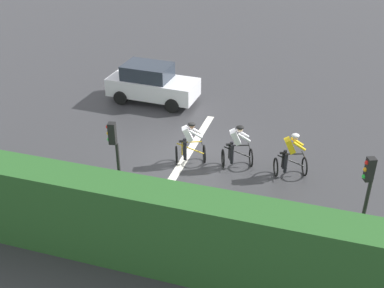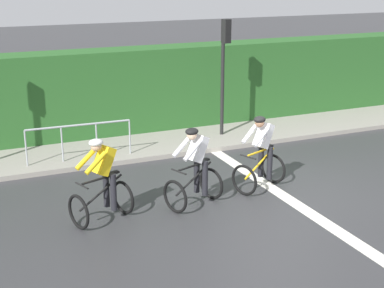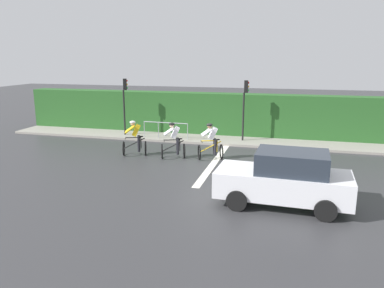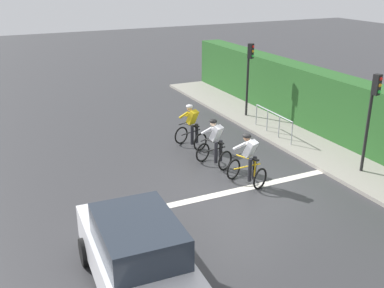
{
  "view_description": "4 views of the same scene",
  "coord_description": "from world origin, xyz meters",
  "px_view_note": "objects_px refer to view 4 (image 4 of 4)",
  "views": [
    {
      "loc": [
        14.78,
        4.77,
        9.38
      ],
      "look_at": [
        0.77,
        0.42,
        1.02
      ],
      "focal_mm": 44.95,
      "sensor_mm": 36.0,
      "label": 1
    },
    {
      "loc": [
        -9.63,
        6.24,
        4.66
      ],
      "look_at": [
        0.36,
        1.86,
        1.25
      ],
      "focal_mm": 52.75,
      "sensor_mm": 36.0,
      "label": 2
    },
    {
      "loc": [
        -15.74,
        -3.14,
        4.58
      ],
      "look_at": [
        -0.81,
        0.78,
        0.95
      ],
      "focal_mm": 35.06,
      "sensor_mm": 36.0,
      "label": 3
    },
    {
      "loc": [
        -6.63,
        -10.64,
        6.28
      ],
      "look_at": [
        -0.85,
        1.58,
        1.07
      ],
      "focal_mm": 42.44,
      "sensor_mm": 36.0,
      "label": 4
    }
  ],
  "objects_px": {
    "cyclist_lead": "(191,127)",
    "cyclist_second": "(215,144)",
    "pedestrian_railing_kerbside": "(273,119)",
    "car_white": "(137,254)",
    "cyclist_mid": "(248,161)",
    "traffic_light_near_crossing": "(372,109)",
    "traffic_light_far_junction": "(249,69)"
  },
  "relations": [
    {
      "from": "cyclist_lead",
      "to": "cyclist_second",
      "type": "xyz_separation_m",
      "value": [
        -0.03,
        -1.91,
        0.0
      ]
    },
    {
      "from": "pedestrian_railing_kerbside",
      "to": "cyclist_second",
      "type": "bearing_deg",
      "value": -155.61
    },
    {
      "from": "cyclist_lead",
      "to": "car_white",
      "type": "xyz_separation_m",
      "value": [
        -4.49,
        -6.91,
        0.08
      ]
    },
    {
      "from": "cyclist_second",
      "to": "car_white",
      "type": "height_order",
      "value": "car_white"
    },
    {
      "from": "cyclist_second",
      "to": "cyclist_lead",
      "type": "bearing_deg",
      "value": 89.15
    },
    {
      "from": "cyclist_lead",
      "to": "cyclist_second",
      "type": "bearing_deg",
      "value": -90.85
    },
    {
      "from": "car_white",
      "to": "pedestrian_railing_kerbside",
      "type": "height_order",
      "value": "car_white"
    },
    {
      "from": "car_white",
      "to": "pedestrian_railing_kerbside",
      "type": "bearing_deg",
      "value": 39.65
    },
    {
      "from": "cyclist_lead",
      "to": "cyclist_mid",
      "type": "relative_size",
      "value": 1.0
    },
    {
      "from": "cyclist_second",
      "to": "cyclist_mid",
      "type": "bearing_deg",
      "value": -81.13
    },
    {
      "from": "cyclist_mid",
      "to": "pedestrian_railing_kerbside",
      "type": "bearing_deg",
      "value": 45.48
    },
    {
      "from": "cyclist_second",
      "to": "cyclist_mid",
      "type": "distance_m",
      "value": 1.71
    },
    {
      "from": "cyclist_lead",
      "to": "traffic_light_near_crossing",
      "type": "distance_m",
      "value": 6.29
    },
    {
      "from": "traffic_light_near_crossing",
      "to": "pedestrian_railing_kerbside",
      "type": "relative_size",
      "value": 1.29
    },
    {
      "from": "cyclist_mid",
      "to": "traffic_light_near_crossing",
      "type": "bearing_deg",
      "value": -14.84
    },
    {
      "from": "cyclist_lead",
      "to": "cyclist_second",
      "type": "relative_size",
      "value": 1.0
    },
    {
      "from": "traffic_light_near_crossing",
      "to": "traffic_light_far_junction",
      "type": "relative_size",
      "value": 1.0
    },
    {
      "from": "cyclist_mid",
      "to": "car_white",
      "type": "height_order",
      "value": "car_white"
    },
    {
      "from": "cyclist_mid",
      "to": "traffic_light_far_junction",
      "type": "xyz_separation_m",
      "value": [
        3.61,
        5.83,
        1.43
      ]
    },
    {
      "from": "cyclist_lead",
      "to": "cyclist_mid",
      "type": "height_order",
      "value": "same"
    },
    {
      "from": "cyclist_lead",
      "to": "pedestrian_railing_kerbside",
      "type": "bearing_deg",
      "value": -5.69
    },
    {
      "from": "cyclist_second",
      "to": "traffic_light_near_crossing",
      "type": "height_order",
      "value": "traffic_light_near_crossing"
    },
    {
      "from": "car_white",
      "to": "pedestrian_railing_kerbside",
      "type": "xyz_separation_m",
      "value": [
        7.93,
        6.57,
        -0.12
      ]
    },
    {
      "from": "cyclist_second",
      "to": "pedestrian_railing_kerbside",
      "type": "bearing_deg",
      "value": 24.39
    },
    {
      "from": "pedestrian_railing_kerbside",
      "to": "traffic_light_near_crossing",
      "type": "bearing_deg",
      "value": -82.07
    },
    {
      "from": "traffic_light_near_crossing",
      "to": "pedestrian_railing_kerbside",
      "type": "xyz_separation_m",
      "value": [
        -0.59,
        4.26,
        -1.47
      ]
    },
    {
      "from": "cyclist_lead",
      "to": "pedestrian_railing_kerbside",
      "type": "relative_size",
      "value": 0.64
    },
    {
      "from": "traffic_light_near_crossing",
      "to": "traffic_light_far_junction",
      "type": "height_order",
      "value": "same"
    },
    {
      "from": "cyclist_second",
      "to": "pedestrian_railing_kerbside",
      "type": "relative_size",
      "value": 0.64
    },
    {
      "from": "traffic_light_far_junction",
      "to": "cyclist_second",
      "type": "bearing_deg",
      "value": -133.06
    },
    {
      "from": "cyclist_lead",
      "to": "traffic_light_near_crossing",
      "type": "bearing_deg",
      "value": -48.8
    },
    {
      "from": "traffic_light_far_junction",
      "to": "car_white",
      "type": "bearing_deg",
      "value": -132.35
    }
  ]
}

